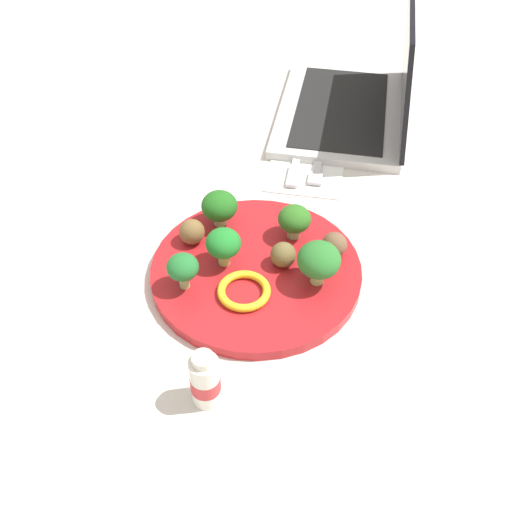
{
  "coord_description": "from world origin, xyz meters",
  "views": [
    {
      "loc": [
        0.54,
        0.1,
        0.58
      ],
      "look_at": [
        0.0,
        0.0,
        0.04
      ],
      "focal_mm": 41.68,
      "sensor_mm": 36.0,
      "label": 1
    }
  ],
  "objects_px": {
    "pepper_ring_mid_left": "(244,291)",
    "meatball_mid_left": "(334,245)",
    "meatball_mid_right": "(192,232)",
    "broccoli_floret_mid_right": "(219,206)",
    "broccoli_floret_front_left": "(319,260)",
    "yogurt_bottle": "(205,380)",
    "fork": "(318,165)",
    "broccoli_floret_far_rim": "(223,245)",
    "broccoli_floret_mid_left": "(294,220)",
    "laptop": "(359,98)",
    "broccoli_floret_near_rim": "(183,268)",
    "napkin": "(307,163)",
    "meatball_near_rim": "(283,255)",
    "knife": "(296,162)",
    "plate": "(256,271)"
  },
  "relations": [
    {
      "from": "plate",
      "to": "pepper_ring_mid_left",
      "type": "bearing_deg",
      "value": -7.64
    },
    {
      "from": "broccoli_floret_mid_left",
      "to": "yogurt_bottle",
      "type": "distance_m",
      "value": 0.27
    },
    {
      "from": "pepper_ring_mid_left",
      "to": "meatball_mid_left",
      "type": "bearing_deg",
      "value": 131.12
    },
    {
      "from": "plate",
      "to": "laptop",
      "type": "xyz_separation_m",
      "value": [
        -0.42,
        0.11,
        0.03
      ]
    },
    {
      "from": "plate",
      "to": "pepper_ring_mid_left",
      "type": "relative_size",
      "value": 4.11
    },
    {
      "from": "yogurt_bottle",
      "to": "pepper_ring_mid_left",
      "type": "bearing_deg",
      "value": 174.4
    },
    {
      "from": "yogurt_bottle",
      "to": "fork",
      "type": "bearing_deg",
      "value": 170.15
    },
    {
      "from": "napkin",
      "to": "meatball_mid_left",
      "type": "bearing_deg",
      "value": 15.09
    },
    {
      "from": "meatball_near_rim",
      "to": "yogurt_bottle",
      "type": "height_order",
      "value": "yogurt_bottle"
    },
    {
      "from": "meatball_mid_right",
      "to": "fork",
      "type": "distance_m",
      "value": 0.27
    },
    {
      "from": "plate",
      "to": "yogurt_bottle",
      "type": "relative_size",
      "value": 3.62
    },
    {
      "from": "meatball_mid_right",
      "to": "broccoli_floret_mid_right",
      "type": "bearing_deg",
      "value": 145.54
    },
    {
      "from": "broccoli_floret_far_rim",
      "to": "napkin",
      "type": "bearing_deg",
      "value": 162.7
    },
    {
      "from": "meatball_mid_left",
      "to": "broccoli_floret_far_rim",
      "type": "bearing_deg",
      "value": -72.84
    },
    {
      "from": "fork",
      "to": "yogurt_bottle",
      "type": "bearing_deg",
      "value": -9.85
    },
    {
      "from": "broccoli_floret_far_rim",
      "to": "meatball_near_rim",
      "type": "distance_m",
      "value": 0.08
    },
    {
      "from": "broccoli_floret_far_rim",
      "to": "laptop",
      "type": "distance_m",
      "value": 0.45
    },
    {
      "from": "fork",
      "to": "yogurt_bottle",
      "type": "xyz_separation_m",
      "value": [
        0.45,
        -0.08,
        0.03
      ]
    },
    {
      "from": "napkin",
      "to": "knife",
      "type": "height_order",
      "value": "knife"
    },
    {
      "from": "laptop",
      "to": "napkin",
      "type": "bearing_deg",
      "value": -24.51
    },
    {
      "from": "broccoli_floret_mid_right",
      "to": "napkin",
      "type": "bearing_deg",
      "value": 150.67
    },
    {
      "from": "broccoli_floret_front_left",
      "to": "yogurt_bottle",
      "type": "distance_m",
      "value": 0.21
    },
    {
      "from": "meatball_near_rim",
      "to": "napkin",
      "type": "height_order",
      "value": "meatball_near_rim"
    },
    {
      "from": "napkin",
      "to": "fork",
      "type": "xyz_separation_m",
      "value": [
        0.01,
        0.02,
        0.0
      ]
    },
    {
      "from": "broccoli_floret_front_left",
      "to": "meatball_mid_right",
      "type": "distance_m",
      "value": 0.18
    },
    {
      "from": "broccoli_floret_far_rim",
      "to": "fork",
      "type": "xyz_separation_m",
      "value": [
        -0.26,
        0.1,
        -0.04
      ]
    },
    {
      "from": "laptop",
      "to": "pepper_ring_mid_left",
      "type": "bearing_deg",
      "value": -14.09
    },
    {
      "from": "broccoli_floret_mid_left",
      "to": "meatball_near_rim",
      "type": "distance_m",
      "value": 0.06
    },
    {
      "from": "broccoli_floret_mid_left",
      "to": "laptop",
      "type": "bearing_deg",
      "value": 168.69
    },
    {
      "from": "meatball_mid_left",
      "to": "napkin",
      "type": "relative_size",
      "value": 0.2
    },
    {
      "from": "broccoli_floret_mid_left",
      "to": "broccoli_floret_mid_right",
      "type": "height_order",
      "value": "broccoli_floret_mid_right"
    },
    {
      "from": "meatball_mid_right",
      "to": "laptop",
      "type": "xyz_separation_m",
      "value": [
        -0.39,
        0.21,
        0.01
      ]
    },
    {
      "from": "broccoli_floret_near_rim",
      "to": "fork",
      "type": "bearing_deg",
      "value": 155.14
    },
    {
      "from": "yogurt_bottle",
      "to": "meatball_near_rim",
      "type": "bearing_deg",
      "value": 165.08
    },
    {
      "from": "broccoli_floret_far_rim",
      "to": "meatball_mid_right",
      "type": "height_order",
      "value": "broccoli_floret_far_rim"
    },
    {
      "from": "meatball_mid_left",
      "to": "broccoli_floret_near_rim",
      "type": "bearing_deg",
      "value": -63.18
    },
    {
      "from": "broccoli_floret_front_left",
      "to": "fork",
      "type": "bearing_deg",
      "value": -174.73
    },
    {
      "from": "broccoli_floret_near_rim",
      "to": "broccoli_floret_mid_left",
      "type": "bearing_deg",
      "value": 133.54
    },
    {
      "from": "meatball_mid_left",
      "to": "knife",
      "type": "distance_m",
      "value": 0.23
    },
    {
      "from": "broccoli_floret_mid_left",
      "to": "yogurt_bottle",
      "type": "relative_size",
      "value": 0.64
    },
    {
      "from": "broccoli_floret_near_rim",
      "to": "laptop",
      "type": "relative_size",
      "value": 0.16
    },
    {
      "from": "broccoli_floret_front_left",
      "to": "meatball_near_rim",
      "type": "height_order",
      "value": "broccoli_floret_front_left"
    },
    {
      "from": "broccoli_floret_near_rim",
      "to": "knife",
      "type": "distance_m",
      "value": 0.33
    },
    {
      "from": "fork",
      "to": "broccoli_floret_mid_left",
      "type": "bearing_deg",
      "value": -4.98
    },
    {
      "from": "fork",
      "to": "knife",
      "type": "height_order",
      "value": "same"
    },
    {
      "from": "knife",
      "to": "plate",
      "type": "bearing_deg",
      "value": -4.78
    },
    {
      "from": "broccoli_floret_far_rim",
      "to": "meatball_near_rim",
      "type": "xyz_separation_m",
      "value": [
        -0.01,
        0.08,
        -0.02
      ]
    },
    {
      "from": "meatball_mid_left",
      "to": "meatball_near_rim",
      "type": "distance_m",
      "value": 0.07
    },
    {
      "from": "broccoli_floret_far_rim",
      "to": "broccoli_floret_near_rim",
      "type": "relative_size",
      "value": 1.07
    },
    {
      "from": "broccoli_floret_mid_right",
      "to": "napkin",
      "type": "distance_m",
      "value": 0.22
    }
  ]
}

